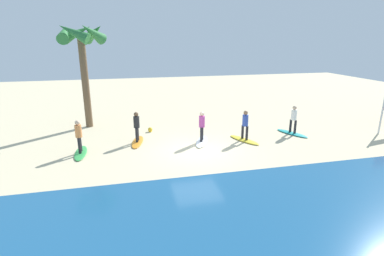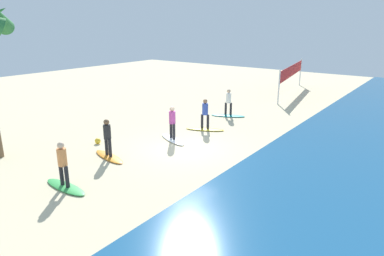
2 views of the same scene
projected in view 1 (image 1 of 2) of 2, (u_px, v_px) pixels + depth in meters
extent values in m
plane|color=beige|center=(197.00, 150.00, 15.48)|extent=(60.00, 60.00, 0.00)
ellipsoid|color=teal|center=(292.00, 133.00, 18.09)|extent=(1.36, 2.15, 0.09)
cylinder|color=#232328|center=(295.00, 127.00, 17.84)|extent=(0.14, 0.14, 0.78)
cylinder|color=#232328|center=(291.00, 126.00, 18.09)|extent=(0.14, 0.14, 0.78)
cylinder|color=white|center=(294.00, 115.00, 17.77)|extent=(0.32, 0.32, 0.62)
sphere|color=beige|center=(295.00, 108.00, 17.64)|extent=(0.24, 0.24, 0.24)
ellipsoid|color=yellow|center=(244.00, 140.00, 16.92)|extent=(1.39, 2.14, 0.09)
cylinder|color=#232328|center=(247.00, 133.00, 16.67)|extent=(0.14, 0.14, 0.78)
cylinder|color=#232328|center=(243.00, 132.00, 16.91)|extent=(0.14, 0.14, 0.78)
cylinder|color=#334CAD|center=(245.00, 120.00, 16.59)|extent=(0.32, 0.32, 0.62)
sphere|color=#9E704C|center=(246.00, 113.00, 16.47)|extent=(0.24, 0.24, 0.24)
ellipsoid|color=white|center=(202.00, 141.00, 16.68)|extent=(1.33, 2.15, 0.09)
cylinder|color=#232328|center=(201.00, 135.00, 16.41)|extent=(0.14, 0.14, 0.78)
cylinder|color=#232328|center=(202.00, 133.00, 16.71)|extent=(0.14, 0.14, 0.78)
cylinder|color=#B74293|center=(202.00, 122.00, 16.36)|extent=(0.32, 0.32, 0.62)
sphere|color=beige|center=(202.00, 114.00, 16.23)|extent=(0.24, 0.24, 0.24)
ellipsoid|color=orange|center=(138.00, 142.00, 16.60)|extent=(0.98, 2.17, 0.09)
cylinder|color=#232328|center=(137.00, 135.00, 16.32)|extent=(0.14, 0.14, 0.78)
cylinder|color=#232328|center=(138.00, 133.00, 16.63)|extent=(0.14, 0.14, 0.78)
cylinder|color=#262628|center=(136.00, 122.00, 16.27)|extent=(0.32, 0.32, 0.62)
sphere|color=brown|center=(136.00, 114.00, 16.15)|extent=(0.24, 0.24, 0.24)
ellipsoid|color=green|center=(81.00, 153.00, 15.00)|extent=(0.58, 2.10, 0.09)
cylinder|color=#232328|center=(79.00, 146.00, 14.73)|extent=(0.14, 0.14, 0.78)
cylinder|color=#232328|center=(80.00, 144.00, 15.02)|extent=(0.14, 0.14, 0.78)
cylinder|color=#E58C4C|center=(78.00, 131.00, 14.67)|extent=(0.32, 0.32, 0.62)
sphere|color=beige|center=(77.00, 123.00, 14.55)|extent=(0.24, 0.24, 0.24)
cylinder|color=silver|center=(382.00, 113.00, 17.82)|extent=(0.10, 0.10, 2.50)
cylinder|color=brown|center=(85.00, 84.00, 18.85)|extent=(0.44, 0.44, 5.59)
cone|color=#2D7538|center=(64.00, 32.00, 17.78)|extent=(0.70, 1.93, 1.40)
cone|color=#2D7538|center=(73.00, 32.00, 17.12)|extent=(2.05, 1.26, 1.40)
cone|color=#2D7538|center=(92.00, 32.00, 17.65)|extent=(1.70, 1.97, 1.40)
cone|color=#2D7538|center=(94.00, 33.00, 18.63)|extent=(1.70, 1.97, 1.40)
cone|color=#2D7538|center=(77.00, 33.00, 18.71)|extent=(2.05, 1.26, 1.40)
sphere|color=yellow|center=(150.00, 130.00, 18.50)|extent=(0.28, 0.28, 0.28)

